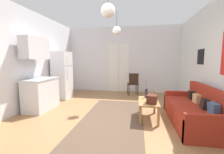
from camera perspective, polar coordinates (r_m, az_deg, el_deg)
The scene contains 13 objects.
ground_plane at distance 3.64m, azimuth -2.03°, elevation -17.66°, with size 5.50×7.60×0.10m, color #996D44.
wall_back at distance 6.83m, azimuth 4.04°, elevation 6.53°, with size 5.10×0.13×2.90m.
wall_left at distance 4.55m, azimuth -34.83°, elevation 5.47°, with size 0.12×7.20×2.90m.
area_rug at distance 3.84m, azimuth 0.27°, elevation -15.44°, with size 1.47×3.13×0.01m, color brown.
couch at distance 3.96m, azimuth 28.97°, elevation -11.47°, with size 0.83×1.97×0.85m.
coffee_table at distance 3.82m, azimuth 13.66°, elevation -9.74°, with size 0.47×0.88×0.45m.
bamboo_vase at distance 4.06m, azimuth 12.84°, elevation -5.96°, with size 0.07×0.07×0.46m.
handbag at distance 3.60m, azimuth 14.99°, elevation -8.01°, with size 0.27×0.32×0.30m.
refrigerator at distance 5.88m, azimuth -18.43°, elevation 0.63°, with size 0.58×0.65×1.73m.
kitchen_counter at distance 4.81m, azimuth -25.79°, elevation -1.82°, with size 0.58×1.06×2.07m.
accent_chair at distance 6.13m, azimuth 8.04°, elevation -2.20°, with size 0.50×0.48×0.91m.
pendant_lamp_near at distance 3.05m, azimuth -1.55°, elevation 23.93°, with size 0.26×0.26×0.67m.
pendant_lamp_far at distance 4.71m, azimuth 1.80°, elevation 17.29°, with size 0.25×0.25×0.70m.
Camera 1 is at (0.69, -3.25, 1.45)m, focal length 24.01 mm.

